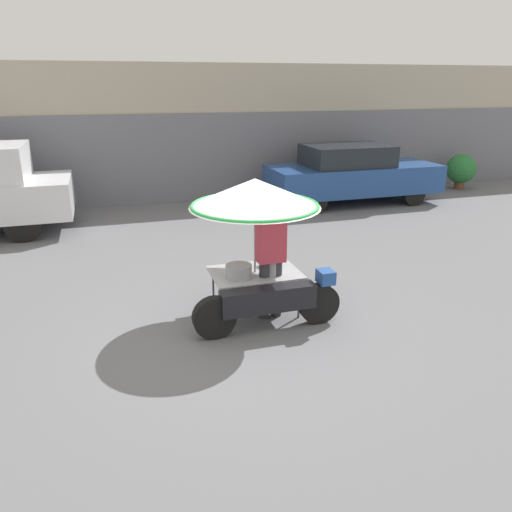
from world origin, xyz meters
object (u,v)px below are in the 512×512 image
object	(u,v)px
parked_car	(352,174)
potted_plant	(461,169)
vendor_motorcycle_cart	(257,213)
vendor_person	(271,253)

from	to	relation	value
parked_car	potted_plant	distance (m)	4.15
potted_plant	vendor_motorcycle_cart	bearing A→B (deg)	-142.83
vendor_motorcycle_cart	parked_car	size ratio (longest dim) A/B	0.44
vendor_motorcycle_cart	parked_car	xyz separation A→B (m)	(4.49, 5.81, -0.68)
vendor_motorcycle_cart	vendor_person	bearing A→B (deg)	-42.24
parked_car	potted_plant	xyz separation A→B (m)	(4.09, 0.70, -0.19)
vendor_person	parked_car	distance (m)	7.36
vendor_motorcycle_cart	potted_plant	bearing A→B (deg)	37.17
vendor_person	potted_plant	size ratio (longest dim) A/B	1.56
vendor_person	potted_plant	xyz separation A→B (m)	(8.42, 6.65, -0.33)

